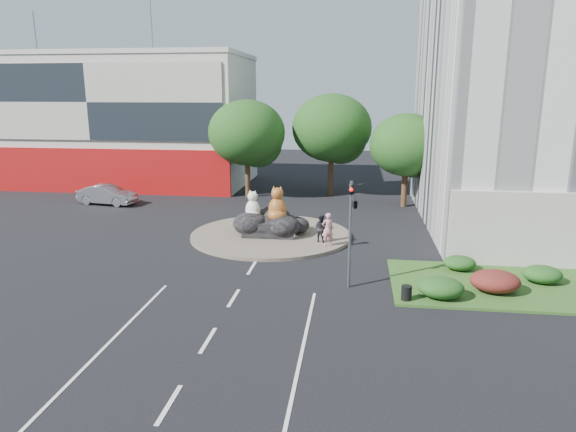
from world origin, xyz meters
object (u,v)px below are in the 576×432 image
(litter_bin, at_px, (406,293))
(kitten_calico, at_px, (246,230))
(pedestrian_dark, at_px, (321,228))
(parked_car, at_px, (107,195))
(cat_white, at_px, (253,205))
(pedestrian_pink, at_px, (328,229))
(cat_tabby, at_px, (277,203))
(kitten_white, at_px, (292,231))

(litter_bin, bearing_deg, kitten_calico, 136.25)
(pedestrian_dark, xyz_separation_m, parked_car, (-17.86, 9.02, -0.24))
(kitten_calico, bearing_deg, cat_white, 80.00)
(pedestrian_pink, xyz_separation_m, parked_car, (-18.31, 9.75, -0.37))
(cat_tabby, height_order, kitten_white, cat_tabby)
(cat_tabby, distance_m, pedestrian_dark, 3.22)
(pedestrian_pink, height_order, pedestrian_dark, pedestrian_pink)
(cat_white, relative_size, parked_car, 0.39)
(pedestrian_dark, bearing_deg, parked_car, -0.07)
(cat_tabby, distance_m, litter_bin, 11.77)
(kitten_white, height_order, pedestrian_pink, pedestrian_pink)
(kitten_calico, relative_size, pedestrian_pink, 0.43)
(litter_bin, bearing_deg, cat_tabby, 127.26)
(cat_tabby, height_order, pedestrian_dark, cat_tabby)
(parked_car, height_order, litter_bin, parked_car)
(cat_tabby, xyz_separation_m, pedestrian_pink, (3.22, -1.90, -1.03))
(kitten_white, xyz_separation_m, pedestrian_dark, (1.78, -0.45, 0.40))
(parked_car, distance_m, litter_bin, 27.98)
(cat_tabby, height_order, pedestrian_pink, cat_tabby)
(cat_white, height_order, parked_car, cat_white)
(cat_white, xyz_separation_m, parked_car, (-13.52, 7.69, -1.24))
(cat_tabby, height_order, parked_car, cat_tabby)
(cat_tabby, relative_size, pedestrian_dark, 1.32)
(kitten_white, bearing_deg, parked_car, 99.16)
(cat_white, height_order, cat_tabby, cat_tabby)
(pedestrian_dark, bearing_deg, cat_white, 9.67)
(pedestrian_dark, relative_size, parked_car, 0.34)
(cat_tabby, bearing_deg, parked_car, 153.84)
(kitten_calico, distance_m, pedestrian_pink, 5.24)
(pedestrian_dark, height_order, litter_bin, pedestrian_dark)
(kitten_white, distance_m, pedestrian_dark, 1.88)
(kitten_calico, bearing_deg, kitten_white, 8.05)
(pedestrian_pink, height_order, parked_car, pedestrian_pink)
(pedestrian_dark, bearing_deg, kitten_calico, 21.41)
(cat_tabby, height_order, litter_bin, cat_tabby)
(kitten_calico, xyz_separation_m, litter_bin, (8.90, -8.52, -0.17))
(kitten_white, bearing_deg, pedestrian_dark, -66.97)
(pedestrian_dark, height_order, parked_car, pedestrian_dark)
(kitten_calico, height_order, parked_car, parked_car)
(cat_white, distance_m, cat_tabby, 1.59)
(cat_tabby, relative_size, kitten_calico, 2.66)
(cat_white, distance_m, litter_bin, 12.87)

